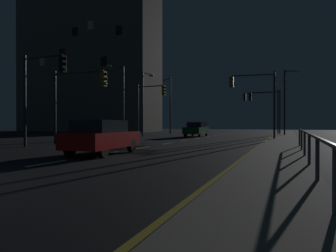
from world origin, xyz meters
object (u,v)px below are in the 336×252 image
(traffic_light_near_left, at_px, (255,92))
(street_lamp_median, at_px, (144,97))
(car, at_px, (102,136))
(traffic_light_mid_left, at_px, (77,91))
(building_distant, at_px, (88,61))
(traffic_light_far_right, at_px, (42,82))
(traffic_light_far_left, at_px, (263,103))
(traffic_light_overhead_east, at_px, (266,103))
(car_oncoming, at_px, (197,129))
(street_lamp_far_end, at_px, (121,94))
(street_lamp_across_street, at_px, (287,96))
(street_lamp_mid_block, at_px, (169,100))
(traffic_light_far_center, at_px, (150,100))

(traffic_light_near_left, relative_size, street_lamp_median, 0.79)
(car, xyz_separation_m, traffic_light_mid_left, (-4.98, 4.90, 2.73))
(building_distant, bearing_deg, traffic_light_far_right, -59.07)
(traffic_light_far_right, bearing_deg, traffic_light_far_left, 70.26)
(traffic_light_near_left, bearing_deg, traffic_light_overhead_east, 89.19)
(car_oncoming, height_order, traffic_light_near_left, traffic_light_near_left)
(traffic_light_far_right, bearing_deg, car_oncoming, 78.15)
(traffic_light_far_right, bearing_deg, traffic_light_overhead_east, 67.16)
(street_lamp_far_end, xyz_separation_m, street_lamp_median, (0.08, 5.19, 0.10))
(traffic_light_mid_left, height_order, street_lamp_far_end, street_lamp_far_end)
(car, xyz_separation_m, traffic_light_far_right, (-5.36, 2.07, 3.01))
(traffic_light_far_left, height_order, street_lamp_median, street_lamp_median)
(traffic_light_far_left, distance_m, traffic_light_overhead_east, 2.88)
(traffic_light_far_right, xyz_separation_m, street_lamp_median, (-1.62, 17.58, 0.50))
(traffic_light_overhead_east, relative_size, street_lamp_far_end, 0.76)
(traffic_light_near_left, height_order, traffic_light_overhead_east, traffic_light_near_left)
(traffic_light_far_right, xyz_separation_m, street_lamp_across_street, (13.23, 23.41, 0.65))
(car_oncoming, bearing_deg, traffic_light_overhead_east, 44.48)
(car_oncoming, xyz_separation_m, traffic_light_far_left, (6.26, 9.54, 3.26))
(traffic_light_near_left, height_order, traffic_light_mid_left, traffic_light_near_left)
(car, height_order, car_oncoming, same)
(street_lamp_mid_block, bearing_deg, street_lamp_far_end, -86.83)
(traffic_light_far_left, xyz_separation_m, traffic_light_far_right, (-10.26, -28.58, -0.25))
(car_oncoming, height_order, traffic_light_far_left, traffic_light_far_left)
(traffic_light_near_left, height_order, street_lamp_across_street, street_lamp_across_street)
(traffic_light_far_center, bearing_deg, traffic_light_far_right, -89.56)
(traffic_light_far_center, height_order, building_distant, building_distant)
(traffic_light_near_left, distance_m, traffic_light_mid_left, 14.89)
(traffic_light_far_right, xyz_separation_m, street_lamp_mid_block, (-2.58, 28.15, 0.97))
(traffic_light_near_left, xyz_separation_m, street_lamp_median, (-12.30, 4.01, 0.20))
(car_oncoming, xyz_separation_m, traffic_light_overhead_east, (6.86, 6.73, 3.07))
(traffic_light_far_center, bearing_deg, street_lamp_far_end, -115.86)
(traffic_light_far_right, xyz_separation_m, traffic_light_near_left, (10.68, 13.57, 0.30))
(car_oncoming, distance_m, building_distant, 32.23)
(traffic_light_mid_left, xyz_separation_m, building_distant, (-21.47, 32.37, 9.43))
(car, bearing_deg, traffic_light_far_right, 158.90)
(traffic_light_mid_left, xyz_separation_m, street_lamp_far_end, (-2.09, 9.56, 0.68))
(car_oncoming, relative_size, street_lamp_across_street, 0.61)
(street_lamp_far_end, bearing_deg, traffic_light_near_left, 5.45)
(car_oncoming, relative_size, traffic_light_far_center, 0.80)
(traffic_light_far_right, relative_size, traffic_light_overhead_east, 1.03)
(car, xyz_separation_m, building_distant, (-26.45, 37.27, 12.16))
(building_distant, bearing_deg, street_lamp_mid_block, -20.85)
(car_oncoming, relative_size, street_lamp_mid_block, 0.55)
(street_lamp_across_street, relative_size, street_lamp_median, 1.01)
(traffic_light_overhead_east, relative_size, traffic_light_mid_left, 1.07)
(traffic_light_near_left, height_order, traffic_light_far_center, traffic_light_near_left)
(car, relative_size, street_lamp_across_street, 0.61)
(traffic_light_far_left, bearing_deg, street_lamp_median, -137.20)
(traffic_light_far_right, distance_m, traffic_light_near_left, 17.27)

